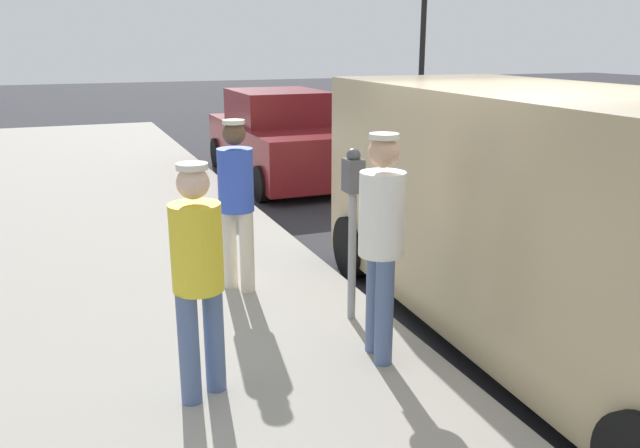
{
  "coord_description": "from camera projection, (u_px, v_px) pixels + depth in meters",
  "views": [
    {
      "loc": [
        3.56,
        4.33,
        2.51
      ],
      "look_at": [
        1.65,
        -0.42,
        1.05
      ],
      "focal_mm": 35.77,
      "sensor_mm": 36.0,
      "label": 1
    }
  ],
  "objects": [
    {
      "name": "parked_sedan_behind",
      "position": [
        281.0,
        139.0,
        12.06
      ],
      "size": [
        1.98,
        4.42,
        1.65
      ],
      "color": "maroon",
      "rests_on": "ground"
    },
    {
      "name": "pedestrian_in_white",
      "position": [
        381.0,
        233.0,
        4.7
      ],
      "size": [
        0.34,
        0.36,
        1.74
      ],
      "color": "#4C608C",
      "rests_on": "sidewalk_slab"
    },
    {
      "name": "parking_meter_near",
      "position": [
        353.0,
        206.0,
        5.4
      ],
      "size": [
        0.14,
        0.18,
        1.52
      ],
      "color": "gray",
      "rests_on": "sidewalk_slab"
    },
    {
      "name": "sidewalk_slab",
      "position": [
        102.0,
        396.0,
        4.55
      ],
      "size": [
        5.0,
        32.0,
        0.15
      ],
      "primitive_type": "cube",
      "color": "#9E998E",
      "rests_on": "ground"
    },
    {
      "name": "ground_plane",
      "position": [
        504.0,
        327.0,
        5.83
      ],
      "size": [
        80.0,
        80.0,
        0.0
      ],
      "primitive_type": "plane",
      "color": "#2D2D33"
    },
    {
      "name": "pedestrian_in_yellow",
      "position": [
        198.0,
        269.0,
        4.18
      ],
      "size": [
        0.34,
        0.34,
        1.63
      ],
      "color": "#4C608C",
      "rests_on": "sidewalk_slab"
    },
    {
      "name": "pedestrian_in_blue",
      "position": [
        236.0,
        195.0,
        6.08
      ],
      "size": [
        0.34,
        0.34,
        1.67
      ],
      "color": "beige",
      "rests_on": "sidewalk_slab"
    },
    {
      "name": "parked_van",
      "position": [
        557.0,
        213.0,
        5.26
      ],
      "size": [
        2.3,
        5.27,
        2.15
      ],
      "color": "tan",
      "rests_on": "ground"
    },
    {
      "name": "traffic_light_corner",
      "position": [
        450.0,
        6.0,
        18.11
      ],
      "size": [
        2.48,
        0.42,
        5.2
      ],
      "color": "black",
      "rests_on": "ground"
    },
    {
      "name": "fire_hydrant",
      "position": [
        227.0,
        183.0,
        9.16
      ],
      "size": [
        0.24,
        0.24,
        0.86
      ],
      "color": "red",
      "rests_on": "sidewalk_slab"
    }
  ]
}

